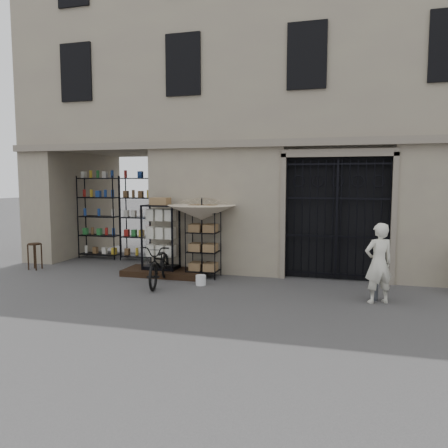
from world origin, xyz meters
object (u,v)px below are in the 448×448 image
(white_bucket, at_px, (201,280))
(wooden_stool, at_px, (35,256))
(display_cabinet, at_px, (161,240))
(bicycle, at_px, (160,284))
(steel_bollard, at_px, (374,280))
(shopkeeper, at_px, (377,303))
(wire_rack, at_px, (203,244))
(market_umbrella, at_px, (202,209))

(white_bucket, height_order, wooden_stool, wooden_stool)
(display_cabinet, relative_size, bicycle, 0.98)
(steel_bollard, bearing_deg, wooden_stool, 174.83)
(shopkeeper, bearing_deg, bicycle, -28.79)
(bicycle, distance_m, wooden_stool, 3.97)
(wire_rack, xyz_separation_m, wooden_stool, (-4.62, -0.31, -0.46))
(display_cabinet, height_order, bicycle, display_cabinet)
(display_cabinet, distance_m, white_bucket, 1.67)
(wooden_stool, bearing_deg, steel_bollard, -5.17)
(display_cabinet, distance_m, wooden_stool, 3.57)
(market_umbrella, height_order, wooden_stool, market_umbrella)
(shopkeeper, bearing_deg, display_cabinet, -38.79)
(display_cabinet, xyz_separation_m, steel_bollard, (5.01, -1.03, -0.46))
(wooden_stool, bearing_deg, display_cabinet, 4.15)
(white_bucket, distance_m, shopkeeper, 3.80)
(wire_rack, bearing_deg, shopkeeper, -35.65)
(bicycle, relative_size, shopkeeper, 1.15)
(display_cabinet, height_order, wooden_stool, display_cabinet)
(display_cabinet, bearing_deg, wooden_stool, 164.16)
(market_umbrella, distance_m, bicycle, 2.05)
(bicycle, height_order, steel_bollard, bicycle)
(display_cabinet, bearing_deg, shopkeeper, -33.45)
(market_umbrella, relative_size, shopkeeper, 1.50)
(wire_rack, xyz_separation_m, steel_bollard, (3.91, -1.08, -0.42))
(shopkeeper, bearing_deg, market_umbrella, -42.13)
(bicycle, xyz_separation_m, wooden_stool, (-3.89, 0.67, 0.37))
(display_cabinet, relative_size, white_bucket, 7.45)
(white_bucket, xyz_separation_m, wooden_stool, (-4.81, 0.48, 0.26))
(shopkeeper, bearing_deg, steel_bollard, -99.71)
(wire_rack, relative_size, shopkeeper, 1.08)
(display_cabinet, xyz_separation_m, white_bucket, (1.29, -0.74, -0.76))
(market_umbrella, relative_size, white_bucket, 10.00)
(wire_rack, xyz_separation_m, shopkeeper, (3.96, -1.26, -0.83))
(wire_rack, xyz_separation_m, bicycle, (-0.72, -0.98, -0.83))
(wire_rack, bearing_deg, display_cabinet, 164.76)
(wire_rack, height_order, shopkeeper, wire_rack)
(wooden_stool, bearing_deg, white_bucket, -5.73)
(display_cabinet, xyz_separation_m, bicycle, (0.37, -0.93, -0.88))
(wire_rack, xyz_separation_m, market_umbrella, (-0.01, -0.06, 0.86))
(shopkeeper, bearing_deg, wooden_stool, -31.69)
(wire_rack, distance_m, market_umbrella, 0.87)
(steel_bollard, bearing_deg, white_bucket, 175.56)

